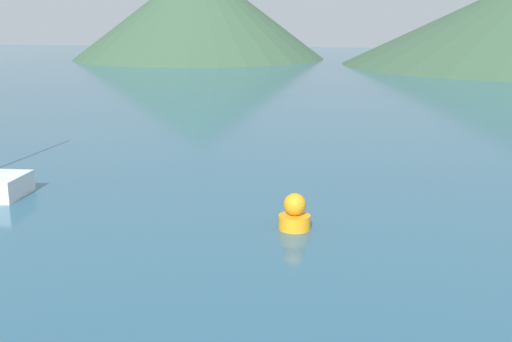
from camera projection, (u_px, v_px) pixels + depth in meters
name	position (u px, v px, depth m)	size (l,w,h in m)	color
buoy_marker	(295.00, 214.00, 16.26)	(0.82, 0.82, 0.94)	orange
hill_west	(199.00, 11.00, 84.63)	(33.21, 33.21, 12.32)	#38563D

